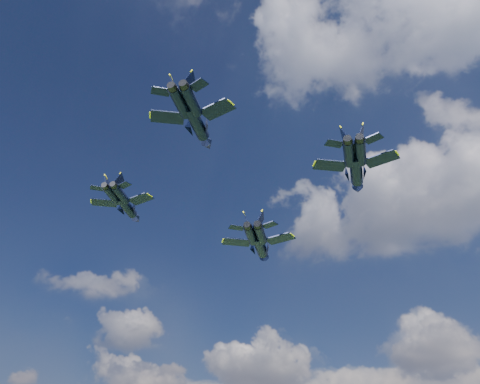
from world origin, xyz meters
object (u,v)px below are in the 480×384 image
jet_slot (198,124)px  jet_right (356,171)px  jet_left (127,207)px  jet_lead (260,246)px

jet_slot → jet_right: bearing=39.8°
jet_left → jet_slot: (22.29, -10.31, 1.71)m
jet_lead → jet_left: 26.49m
jet_lead → jet_right: bearing=-45.8°
jet_left → jet_lead: bearing=40.9°
jet_lead → jet_right: size_ratio=1.04×
jet_left → jet_slot: size_ratio=0.91×
jet_right → jet_slot: size_ratio=1.10×
jet_lead → jet_slot: 35.15m
jet_lead → jet_left: (-12.51, -23.31, 1.35)m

